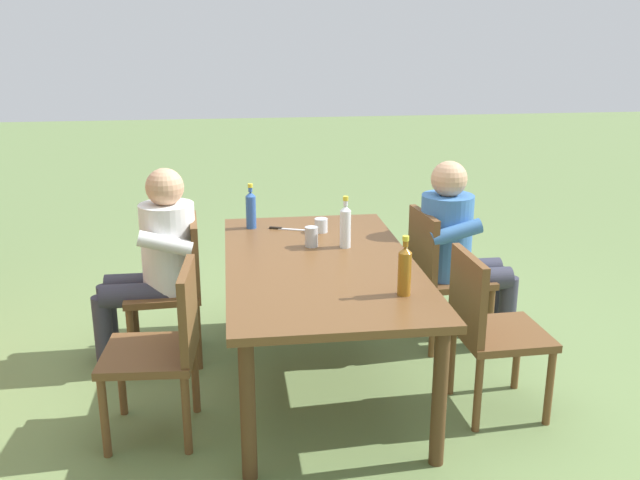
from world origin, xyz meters
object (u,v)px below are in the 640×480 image
Objects in this scene: chair_near_right at (440,270)px; table_knife at (285,229)px; chair_near_left at (488,325)px; cup_glass at (321,225)px; person_in_white_shirt at (156,256)px; person_in_plaid_shirt at (458,244)px; dining_table at (320,274)px; bottle_amber at (405,270)px; cup_steel at (311,237)px; chair_far_left at (165,343)px; bottle_clear at (345,225)px; chair_far_right at (176,282)px; backpack_by_near_side at (351,259)px; bottle_blue at (251,209)px.

chair_near_right is 1.01m from table_knife.
cup_glass is at bearing 36.79° from chair_near_left.
person_in_white_shirt is 1.84m from person_in_plaid_shirt.
bottle_amber is (-0.55, -0.33, 0.20)m from dining_table.
chair_near_right reaches higher than cup_steel.
chair_far_left is 1.94m from person_in_plaid_shirt.
person_in_plaid_shirt is 0.79m from bottle_clear.
chair_near_left is at bearing -116.01° from person_in_white_shirt.
chair_far_right is at bearing 62.31° from dining_table.
chair_near_right is (-0.01, -1.62, 0.00)m from chair_far_right.
chair_far_right is 10.06× the size of cup_glass.
dining_table is 6.19× the size of bottle_clear.
chair_near_left is 0.74× the size of person_in_plaid_shirt.
chair_far_left reaches higher than dining_table.
chair_far_right is at bearing 89.85° from person_in_plaid_shirt.
chair_far_left is 2.27m from backpack_by_near_side.
table_knife is (0.21, -0.67, 0.24)m from chair_far_right.
chair_far_left is 1.35m from cup_glass.
person_in_white_shirt is 13.63× the size of cup_glass.
bottle_clear is at bearing 106.20° from chair_near_right.
chair_near_right is 1.83m from chair_far_left.
table_knife is (1.07, -0.67, 0.24)m from chair_far_left.
cup_steel reaches higher than backpack_by_near_side.
bottle_blue is (0.29, 1.16, 0.36)m from chair_near_right.
backpack_by_near_side is (1.88, -1.25, -0.26)m from chair_far_left.
person_in_white_shirt is 1.75m from backpack_by_near_side.
cup_glass is at bearing -18.49° from cup_steel.
bottle_amber is at bearing -151.57° from bottle_blue.
person_in_white_shirt is at bearing 80.08° from bottle_clear.
backpack_by_near_side is at bearing 25.35° from person_in_plaid_shirt.
bottle_clear is (-0.47, -0.52, 0.01)m from bottle_blue.
cup_glass is (0.32, 0.10, -0.09)m from bottle_clear.
chair_near_left is (-0.84, 0.00, 0.00)m from chair_near_right.
backpack_by_near_side is at bearing -16.68° from dining_table.
table_knife is (1.06, 0.95, 0.24)m from chair_near_left.
dining_table is 1.01m from person_in_white_shirt.
cup_steel is (0.04, 0.19, -0.07)m from bottle_clear.
bottle_amber is (-0.96, 0.48, 0.36)m from chair_near_right.
bottle_clear reaches higher than chair_far_left.
chair_far_right is 0.85m from chair_far_left.
bottle_blue is (1.13, 1.16, 0.36)m from chair_near_left.
backpack_by_near_side is at bearing -33.60° from chair_far_left.
dining_table is 1.57m from backpack_by_near_side.
chair_far_left is at bearing 180.00° from chair_far_right.
cup_steel is 1.38m from backpack_by_near_side.
table_knife is (0.37, 0.12, -0.05)m from cup_steel.
backpack_by_near_side is (1.03, 0.49, -0.42)m from person_in_plaid_shirt.
backpack_by_near_side is at bearing -11.89° from bottle_clear.
chair_far_right is at bearing 129.38° from backpack_by_near_side.
bottle_clear reaches higher than dining_table.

